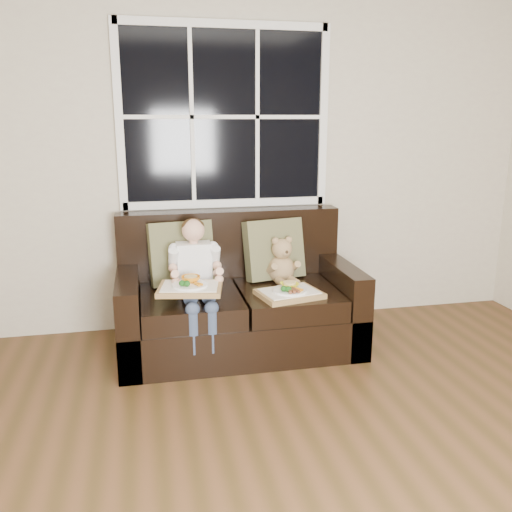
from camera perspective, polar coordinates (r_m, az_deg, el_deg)
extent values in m
cube|color=beige|center=(4.31, 0.03, 10.44)|extent=(4.50, 0.02, 2.70)
cube|color=black|center=(4.24, -3.32, 14.40)|extent=(1.50, 0.02, 1.25)
cube|color=white|center=(4.28, -3.16, 5.59)|extent=(1.58, 0.04, 0.06)
cube|color=white|center=(4.28, -3.43, 23.21)|extent=(1.58, 0.04, 0.06)
cube|color=white|center=(4.18, -14.25, 14.00)|extent=(0.06, 0.04, 1.37)
cube|color=white|center=(4.41, 7.09, 14.32)|extent=(0.06, 0.04, 1.37)
cube|color=white|center=(4.23, -3.29, 14.40)|extent=(1.50, 0.03, 0.03)
cube|color=black|center=(4.00, -1.83, -7.58)|extent=(1.70, 0.90, 0.30)
cube|color=black|center=(3.90, -13.20, -6.22)|extent=(0.15, 0.90, 0.60)
cube|color=black|center=(4.15, 8.78, -4.74)|extent=(0.15, 0.90, 0.60)
cube|color=black|center=(4.21, -2.80, 0.40)|extent=(1.70, 0.18, 0.66)
cube|color=black|center=(3.81, -6.86, -5.23)|extent=(0.68, 0.72, 0.15)
cube|color=black|center=(3.92, 3.40, -4.55)|extent=(0.68, 0.72, 0.15)
cube|color=brown|center=(4.00, -7.87, 0.29)|extent=(0.49, 0.28, 0.48)
cube|color=brown|center=(4.11, 1.91, 0.72)|extent=(0.49, 0.30, 0.47)
cube|color=white|center=(3.86, -6.53, -1.04)|extent=(0.24, 0.15, 0.33)
sphere|color=#E7AB8D|center=(3.79, -6.62, 2.72)|extent=(0.16, 0.16, 0.16)
ellipsoid|color=#3B2612|center=(3.80, -6.66, 3.11)|extent=(0.16, 0.16, 0.11)
cylinder|color=#35425D|center=(3.71, -7.11, -3.84)|extent=(0.09, 0.30, 0.09)
cylinder|color=#35425D|center=(3.73, -5.26, -3.73)|extent=(0.09, 0.30, 0.09)
cylinder|color=#35425D|center=(3.52, -6.62, -8.01)|extent=(0.08, 0.08, 0.28)
cylinder|color=#35425D|center=(3.53, -4.65, -7.88)|extent=(0.08, 0.08, 0.28)
cylinder|color=#E7AB8D|center=(3.73, -8.58, -1.05)|extent=(0.06, 0.30, 0.23)
cylinder|color=#E7AB8D|center=(3.76, -4.19, -0.82)|extent=(0.06, 0.30, 0.23)
ellipsoid|color=tan|center=(4.06, 2.67, -1.40)|extent=(0.23, 0.20, 0.21)
sphere|color=tan|center=(4.01, 2.75, 0.75)|extent=(0.17, 0.17, 0.15)
sphere|color=tan|center=(3.98, 2.00, 1.61)|extent=(0.05, 0.05, 0.05)
sphere|color=tan|center=(4.01, 3.48, 1.68)|extent=(0.05, 0.05, 0.05)
sphere|color=tan|center=(3.96, 2.96, 0.35)|extent=(0.06, 0.06, 0.06)
sphere|color=black|center=(3.93, 3.05, 0.40)|extent=(0.02, 0.02, 0.02)
cylinder|color=tan|center=(3.96, 2.40, -2.80)|extent=(0.08, 0.12, 0.06)
cylinder|color=tan|center=(3.98, 3.76, -2.71)|extent=(0.08, 0.12, 0.06)
cube|color=#A6814B|center=(3.56, -6.95, -3.45)|extent=(0.46, 0.38, 0.03)
cube|color=white|center=(3.56, -6.96, -3.14)|extent=(0.40, 0.33, 0.01)
cylinder|color=white|center=(3.54, -6.95, -3.03)|extent=(0.23, 0.23, 0.01)
imported|color=orange|center=(3.58, -6.88, -2.41)|extent=(0.15, 0.15, 0.04)
cylinder|color=#F7CC86|center=(3.58, -6.88, -2.38)|extent=(0.09, 0.09, 0.02)
ellipsoid|color=#1F591C|center=(3.49, -7.78, -2.85)|extent=(0.04, 0.04, 0.04)
ellipsoid|color=#1F591C|center=(3.48, -7.28, -2.89)|extent=(0.04, 0.04, 0.04)
cylinder|color=orange|center=(3.50, -6.18, -2.97)|extent=(0.05, 0.06, 0.02)
cube|color=#A6814B|center=(3.74, 3.54, -4.02)|extent=(0.47, 0.40, 0.03)
cube|color=white|center=(3.73, 3.54, -3.72)|extent=(0.41, 0.34, 0.01)
cylinder|color=white|center=(3.72, 3.58, -3.62)|extent=(0.24, 0.24, 0.01)
imported|color=yellow|center=(3.76, 3.55, -3.08)|extent=(0.15, 0.15, 0.03)
cylinder|color=#F7CC86|center=(3.76, 3.56, -2.98)|extent=(0.09, 0.09, 0.02)
ellipsoid|color=#1F591C|center=(3.66, 2.94, -3.46)|extent=(0.04, 0.04, 0.04)
ellipsoid|color=#1F591C|center=(3.66, 3.45, -3.49)|extent=(0.04, 0.04, 0.04)
cylinder|color=orange|center=(3.69, 4.44, -3.55)|extent=(0.05, 0.06, 0.02)
cylinder|color=brown|center=(3.66, 3.86, -3.65)|extent=(0.03, 0.09, 0.02)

